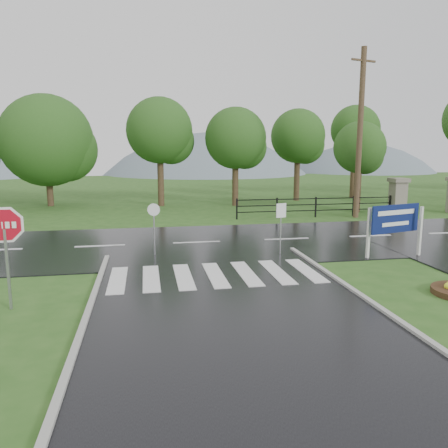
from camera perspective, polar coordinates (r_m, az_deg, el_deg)
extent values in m
plane|color=#2B551C|center=(9.27, 3.93, -15.61)|extent=(120.00, 120.00, 0.00)
cube|color=black|center=(18.66, -3.57, -2.53)|extent=(90.00, 8.00, 0.04)
cube|color=silver|center=(13.71, -13.71, -7.08)|extent=(0.50, 2.80, 0.02)
cube|color=silver|center=(13.68, -9.50, -6.97)|extent=(0.50, 2.80, 0.02)
cube|color=silver|center=(13.73, -5.29, -6.82)|extent=(0.50, 2.80, 0.02)
cube|color=silver|center=(13.84, -1.14, -6.64)|extent=(0.50, 2.80, 0.02)
cube|color=silver|center=(14.03, 2.92, -6.43)|extent=(0.50, 2.80, 0.02)
cube|color=silver|center=(14.28, 6.86, -6.19)|extent=(0.50, 2.80, 0.02)
cube|color=silver|center=(14.60, 10.63, -5.94)|extent=(0.50, 2.80, 0.02)
cube|color=gray|center=(28.60, 21.73, 3.11)|extent=(0.80, 0.80, 2.00)
cube|color=#6B6659|center=(28.50, 21.87, 5.35)|extent=(1.00, 1.00, 0.24)
cube|color=black|center=(26.28, 11.87, 1.75)|extent=(9.50, 0.05, 0.05)
cube|color=black|center=(26.24, 11.90, 2.51)|extent=(9.50, 0.05, 0.05)
cube|color=black|center=(26.20, 11.93, 3.27)|extent=(9.50, 0.05, 0.05)
cube|color=black|center=(24.87, 1.68, 1.98)|extent=(0.08, 0.08, 1.20)
cube|color=black|center=(28.38, 20.82, 2.31)|extent=(0.08, 0.08, 1.20)
sphere|color=slate|center=(76.80, -2.27, -6.30)|extent=(48.00, 48.00, 48.00)
sphere|color=slate|center=(84.16, 16.96, -2.27)|extent=(36.00, 36.00, 36.00)
cube|color=#939399|center=(12.09, -26.38, -5.38)|extent=(0.06, 0.06, 2.04)
cylinder|color=white|center=(11.88, -26.77, -0.11)|extent=(1.22, 0.16, 1.23)
cylinder|color=#AF0C1D|center=(11.87, -26.79, -0.12)|extent=(1.06, 0.15, 1.07)
cube|color=silver|center=(16.68, 18.35, -1.19)|extent=(0.12, 0.12, 1.88)
cube|color=silver|center=(17.76, 24.24, -0.92)|extent=(0.12, 0.12, 1.88)
cube|color=#0C1853|center=(17.11, 21.50, 0.65)|extent=(2.19, 0.66, 1.04)
cube|color=white|center=(17.05, 21.61, 1.42)|extent=(1.73, 0.49, 0.17)
cube|color=white|center=(17.11, 21.52, 0.01)|extent=(1.27, 0.36, 0.14)
cube|color=#939399|center=(16.52, 7.40, -0.92)|extent=(0.04, 0.04, 1.86)
cube|color=white|center=(16.37, 7.48, 1.76)|extent=(0.42, 0.16, 0.54)
cylinder|color=#939399|center=(16.49, -9.10, -1.00)|extent=(0.06, 0.06, 1.85)
cylinder|color=white|center=(16.33, -9.18, 1.86)|extent=(0.46, 0.09, 0.46)
cylinder|color=#473523|center=(26.56, 17.31, 11.09)|extent=(0.32, 0.32, 9.56)
cube|color=brown|center=(26.99, 17.77, 19.68)|extent=(1.67, 0.56, 0.11)
cylinder|color=#3D2B1C|center=(28.90, 17.04, 4.83)|extent=(0.46, 0.46, 3.40)
sphere|color=#214C17|center=(28.81, 17.28, 9.55)|extent=(3.20, 3.20, 3.20)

